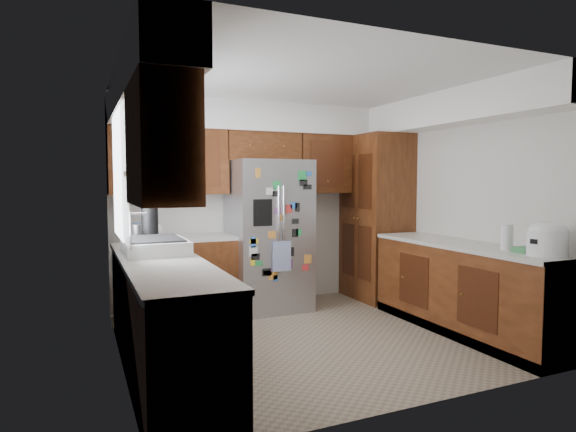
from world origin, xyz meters
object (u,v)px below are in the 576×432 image
object	(u,v)px
fridge	(269,235)
rice_cooker	(547,238)
pantry	(376,217)
paper_towel	(507,237)

from	to	relation	value
fridge	rice_cooker	world-z (taller)	fridge
pantry	fridge	size ratio (longest dim) A/B	1.19
pantry	fridge	world-z (taller)	pantry
pantry	rice_cooker	size ratio (longest dim) A/B	6.49
pantry	fridge	xyz separation A→B (m)	(-1.50, 0.05, -0.17)
rice_cooker	paper_towel	distance (m)	0.40
pantry	rice_cooker	distance (m)	2.53
fridge	paper_towel	world-z (taller)	fridge
rice_cooker	paper_towel	bearing A→B (deg)	92.82
paper_towel	rice_cooker	bearing A→B (deg)	-87.18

